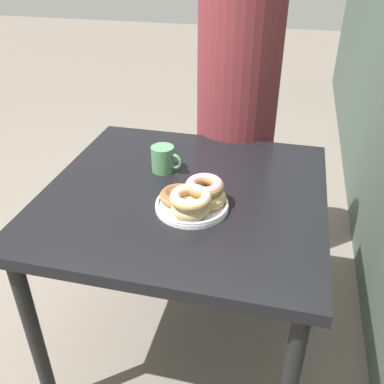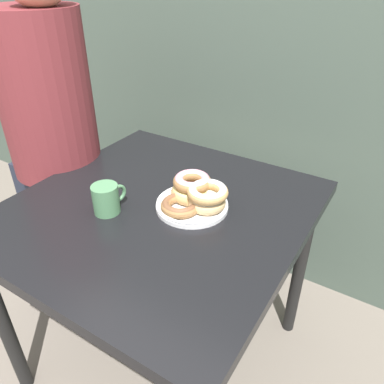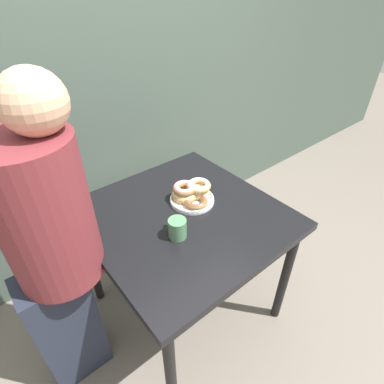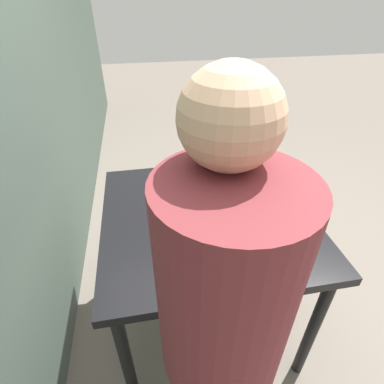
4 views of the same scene
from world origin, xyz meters
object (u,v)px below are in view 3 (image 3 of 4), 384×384
(dining_table, at_px, (184,226))
(donut_plate, at_px, (192,193))
(person_figure, at_px, (53,250))
(coffee_mug, at_px, (177,228))

(dining_table, bearing_deg, donut_plate, 29.64)
(donut_plate, relative_size, person_figure, 0.17)
(donut_plate, bearing_deg, dining_table, -150.36)
(coffee_mug, bearing_deg, person_figure, 157.72)
(donut_plate, bearing_deg, coffee_mug, -142.99)
(dining_table, bearing_deg, coffee_mug, -137.51)
(dining_table, relative_size, person_figure, 0.61)
(coffee_mug, bearing_deg, dining_table, 42.49)
(coffee_mug, bearing_deg, donut_plate, 37.01)
(dining_table, height_order, donut_plate, donut_plate)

